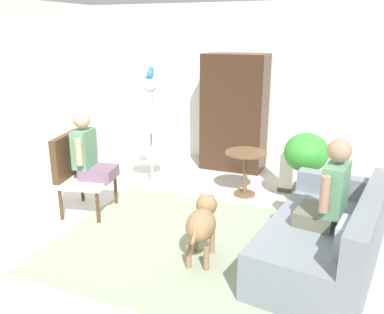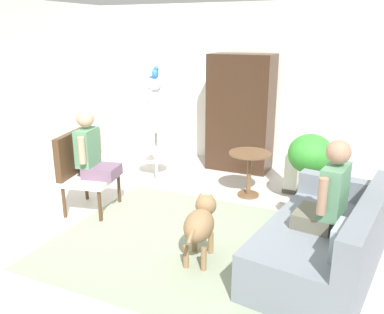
{
  "view_description": "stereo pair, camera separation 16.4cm",
  "coord_description": "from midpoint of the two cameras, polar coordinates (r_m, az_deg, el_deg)",
  "views": [
    {
      "loc": [
        1.61,
        -3.67,
        2.18
      ],
      "look_at": [
        0.1,
        0.06,
        0.93
      ],
      "focal_mm": 38.02,
      "sensor_mm": 36.0,
      "label": 1
    },
    {
      "loc": [
        1.76,
        -3.61,
        2.18
      ],
      "look_at": [
        0.1,
        0.06,
        0.93
      ],
      "focal_mm": 38.02,
      "sensor_mm": 36.0,
      "label": 2
    }
  ],
  "objects": [
    {
      "name": "bird_cage_stand",
      "position": [
        5.77,
        -6.62,
        4.24
      ],
      "size": [
        0.47,
        0.47,
        1.55
      ],
      "color": "silver",
      "rests_on": "ground"
    },
    {
      "name": "parrot",
      "position": [
        5.64,
        -6.69,
        11.65
      ],
      "size": [
        0.17,
        0.1,
        0.18
      ],
      "color": "blue",
      "rests_on": "bird_cage_stand"
    },
    {
      "name": "round_end_table",
      "position": [
        5.55,
        6.68,
        -1.13
      ],
      "size": [
        0.56,
        0.56,
        0.62
      ],
      "color": "brown",
      "rests_on": "ground"
    },
    {
      "name": "column_lamp",
      "position": [
        5.76,
        12.59,
        1.19
      ],
      "size": [
        0.2,
        0.2,
        1.26
      ],
      "color": "#4C4742",
      "rests_on": "ground"
    },
    {
      "name": "area_rug",
      "position": [
        4.45,
        -1.31,
        -11.96
      ],
      "size": [
        2.82,
        2.4,
        0.01
      ],
      "primitive_type": "cube",
      "color": "gray",
      "rests_on": "ground"
    },
    {
      "name": "armoire_cabinet",
      "position": [
        6.59,
        5.27,
        6.22
      ],
      "size": [
        0.99,
        0.56,
        1.85
      ],
      "primitive_type": "cube",
      "color": "#382316",
      "rests_on": "ground"
    },
    {
      "name": "dog",
      "position": [
        4.03,
        0.26,
        -9.11
      ],
      "size": [
        0.36,
        0.8,
        0.61
      ],
      "color": "olive",
      "rests_on": "ground"
    },
    {
      "name": "person_on_armchair",
      "position": [
        5.07,
        -15.2,
        0.72
      ],
      "size": [
        0.52,
        0.5,
        0.83
      ],
      "color": "slate"
    },
    {
      "name": "person_on_couch",
      "position": [
        3.88,
        17.63,
        -4.6
      ],
      "size": [
        0.46,
        0.55,
        0.84
      ],
      "color": "#605E4E"
    },
    {
      "name": "couch",
      "position": [
        4.1,
        17.44,
        -10.96
      ],
      "size": [
        1.2,
        1.89,
        0.81
      ],
      "color": "slate",
      "rests_on": "ground"
    },
    {
      "name": "armchair",
      "position": [
        5.21,
        -16.65,
        -1.48
      ],
      "size": [
        0.69,
        0.78,
        0.99
      ],
      "color": "#4C331E",
      "rests_on": "ground"
    },
    {
      "name": "ground_plane",
      "position": [
        4.56,
        -2.56,
        -11.25
      ],
      "size": [
        7.19,
        7.19,
        0.0
      ],
      "primitive_type": "plane",
      "color": "beige"
    },
    {
      "name": "potted_plant",
      "position": [
        5.34,
        14.86,
        0.02
      ],
      "size": [
        0.56,
        0.56,
        0.95
      ],
      "color": "#4C5156",
      "rests_on": "ground"
    },
    {
      "name": "back_wall",
      "position": [
        6.88,
        7.73,
        9.86
      ],
      "size": [
        6.59,
        0.12,
        2.62
      ],
      "primitive_type": "cube",
      "color": "silver",
      "rests_on": "ground"
    }
  ]
}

